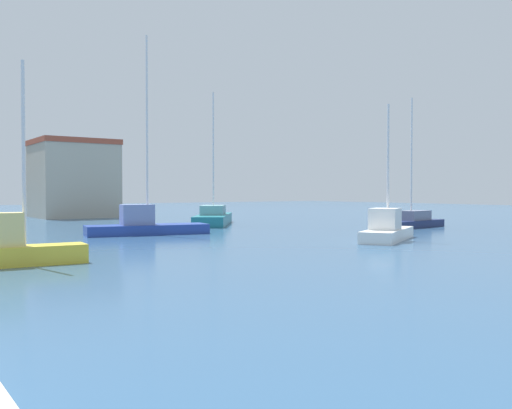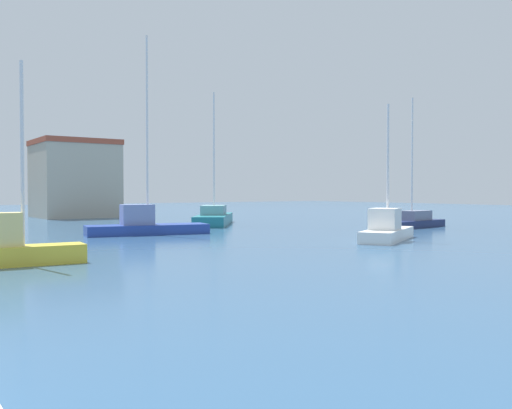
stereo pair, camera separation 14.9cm
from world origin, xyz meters
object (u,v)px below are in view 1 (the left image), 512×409
Objects in this scene: sailboat_blue_outer_mooring at (145,224)px; sailboat_navy_distant_north at (412,221)px; sailboat_yellow_mid_harbor at (20,247)px; sailboat_teal_inner_mooring at (213,217)px; sailboat_white_distant_east at (387,229)px.

sailboat_blue_outer_mooring is 1.29× the size of sailboat_navy_distant_north.
sailboat_navy_distant_north is 26.92m from sailboat_yellow_mid_harbor.
sailboat_teal_inner_mooring is at bearing 35.91° from sailboat_blue_outer_mooring.
sailboat_teal_inner_mooring reaches higher than sailboat_yellow_mid_harbor.
sailboat_white_distant_east is at bearing -147.73° from sailboat_navy_distant_north.
sailboat_blue_outer_mooring is 13.70m from sailboat_white_distant_east.
sailboat_white_distant_east is at bearing -88.88° from sailboat_teal_inner_mooring.
sailboat_yellow_mid_harbor is at bearing -137.09° from sailboat_teal_inner_mooring.
sailboat_teal_inner_mooring is 23.34m from sailboat_yellow_mid_harbor.
sailboat_blue_outer_mooring reaches higher than sailboat_navy_distant_north.
sailboat_yellow_mid_harbor is at bearing 177.46° from sailboat_white_distant_east.
sailboat_white_distant_east is 1.00× the size of sailboat_yellow_mid_harbor.
sailboat_teal_inner_mooring is 1.43× the size of sailboat_yellow_mid_harbor.
sailboat_yellow_mid_harbor is (-8.94, -9.99, 0.01)m from sailboat_blue_outer_mooring.
sailboat_teal_inner_mooring reaches higher than sailboat_navy_distant_north.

